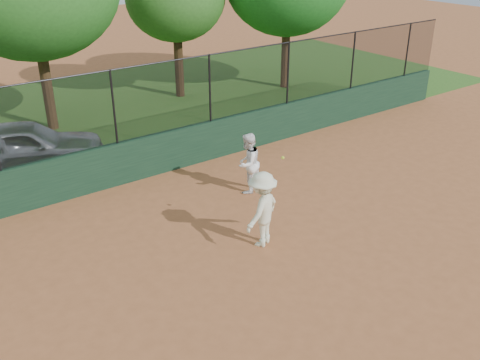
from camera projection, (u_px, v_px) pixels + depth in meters
ground at (272, 282)px, 10.77m from camera, size 80.00×80.00×0.00m
back_wall at (136, 159)px, 14.88m from camera, size 26.00×0.20×1.20m
grass_strip at (64, 122)px, 19.50m from camera, size 36.00×12.00×0.01m
parked_car at (24, 147)px, 15.26m from camera, size 4.81×3.30×1.52m
player_second at (248, 163)px, 14.09m from camera, size 0.98×0.89×1.64m
player_main at (262, 209)px, 11.69m from camera, size 1.30×1.05×2.09m
fence_assembly at (130, 103)px, 14.15m from camera, size 26.00×0.06×2.00m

